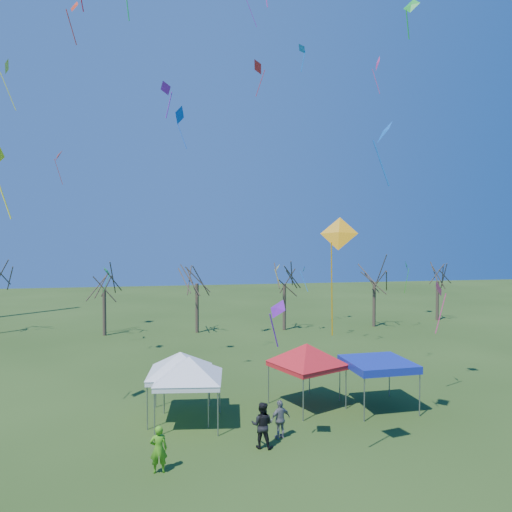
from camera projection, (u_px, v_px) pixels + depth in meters
The scene contains 30 objects.
ground at pixel (288, 443), 19.53m from camera, with size 140.00×140.00×0.00m, color #294315.
tree_1 at pixel (104, 272), 41.47m from camera, with size 3.42×3.42×7.54m.
tree_2 at pixel (197, 266), 42.78m from camera, with size 3.71×3.71×8.18m.
tree_3 at pixel (284, 267), 44.05m from camera, with size 3.59×3.59×7.91m.
tree_4 at pixel (374, 267), 45.78m from camera, with size 3.58×3.58×7.89m.
tree_5 at pixel (438, 268), 49.40m from camera, with size 3.39×3.39×7.46m.
tent_white_west at pixel (189, 361), 21.48m from camera, with size 4.19×4.19×3.73m.
tent_white_mid at pixel (180, 356), 22.36m from camera, with size 4.21×4.21×3.73m.
tent_red at pixel (307, 348), 23.83m from camera, with size 4.03×4.03×3.83m.
tent_blue at pixel (378, 364), 23.57m from camera, with size 3.27×3.27×2.50m.
person_grey at pixel (280, 419), 20.04m from camera, with size 0.99×0.41×1.68m, color slate.
person_dark at pixel (262, 425), 19.13m from camera, with size 0.93×0.73×1.92m, color black.
person_green at pixel (159, 449), 17.06m from camera, with size 0.65×0.43×1.78m, color #4CA31A.
kite_21 at pixel (74, 7), 26.42m from camera, with size 0.89×0.91×2.43m.
kite_1 at pixel (277, 309), 18.11m from camera, with size 0.95×1.07×1.99m.
kite_17 at pixel (439, 290), 25.63m from camera, with size 0.64×1.02×2.98m.
kite_25 at pixel (411, 6), 21.11m from camera, with size 0.81×0.90×1.84m.
kite_12 at pixel (407, 266), 44.92m from camera, with size 0.76×1.07×3.25m.
kite_13 at pixel (107, 271), 37.84m from camera, with size 0.65×0.89×2.18m.
kite_3 at pixel (258, 67), 39.68m from camera, with size 1.05×1.54×3.41m.
kite_24 at pixel (166, 89), 29.80m from camera, with size 1.05×1.07×2.50m.
kite_6 at pixel (377, 64), 43.29m from camera, with size 0.84×1.55×3.49m.
kite_19 at pixel (277, 268), 42.54m from camera, with size 0.62×0.84×2.06m.
kite_18 at pixel (302, 49), 30.46m from camera, with size 0.66×0.84×1.92m.
kite_22 at pixel (304, 271), 42.50m from camera, with size 0.80×0.90×2.50m.
kite_7 at pixel (6, 67), 27.89m from camera, with size 0.88×1.07×3.06m.
kite_5 at pixel (339, 234), 16.21m from camera, with size 1.52×1.24×4.36m.
kite_2 at pixel (58, 155), 40.74m from camera, with size 1.06×1.43×3.15m.
kite_11 at pixel (179, 115), 35.29m from camera, with size 1.18×1.55×3.30m.
kite_27 at pixel (384, 133), 18.14m from camera, with size 0.85×1.17×2.59m.
Camera 1 is at (-5.01, -18.62, 8.72)m, focal length 32.00 mm.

